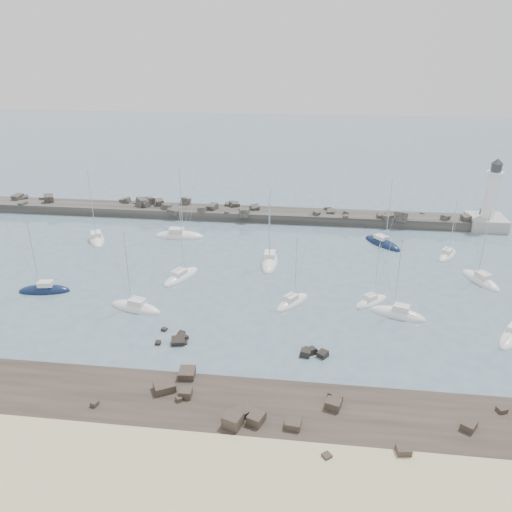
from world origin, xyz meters
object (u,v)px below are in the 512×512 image
Objects in this scene: sailboat_10 at (480,281)px; sailboat_12 at (447,256)px; sailboat_9 at (398,314)px; sailboat_3 at (181,277)px; sailboat_7 at (292,303)px; lighthouse at (488,213)px; sailboat_5 at (136,308)px; sailboat_6 at (270,262)px; sailboat_4 at (179,236)px; sailboat_8 at (382,244)px; sailboat_2 at (45,291)px; sailboat_1 at (97,239)px; sailboat_13 at (371,302)px.

sailboat_12 is at bearing 106.64° from sailboat_10.
sailboat_9 is at bearing -139.16° from sailboat_10.
sailboat_3 is 46.63m from sailboat_10.
sailboat_12 is (25.72, 20.11, 0.01)m from sailboat_7.
sailboat_10 reaches higher than sailboat_9.
lighthouse reaches higher than sailboat_5.
sailboat_3 is 1.00× the size of sailboat_5.
sailboat_12 is (30.29, 6.60, -0.01)m from sailboat_6.
sailboat_10 is (51.40, -12.90, -0.00)m from sailboat_4.
lighthouse is 1.10× the size of sailboat_8.
sailboat_7 is 30.47m from sailboat_10.
sailboat_2 is 35.35m from sailboat_6.
sailboat_1 is 1.43× the size of sailboat_13.
lighthouse is 43.71m from sailboat_9.
sailboat_13 is (15.74, -11.99, -0.02)m from sailboat_6.
sailboat_1 is 1.30× the size of sailboat_7.
sailboat_2 is 1.14× the size of sailboat_12.
lighthouse is at bearing 34.68° from sailboat_5.
sailboat_4 is (-4.97, 17.28, 0.02)m from sailboat_3.
sailboat_3 is 11.06m from sailboat_5.
lighthouse reaches higher than sailboat_4.
sailboat_3 is 33.24m from sailboat_9.
sailboat_5 is at bearing -175.91° from sailboat_9.
sailboat_12 is at bearing 18.53° from sailboat_2.
sailboat_4 is at bearing 106.05° from sailboat_3.
sailboat_1 is at bearing 159.17° from sailboat_13.
sailboat_6 is at bearing -151.17° from sailboat_8.
sailboat_10 is 1.16× the size of sailboat_12.
sailboat_4 is 1.19× the size of sailboat_10.
lighthouse is 60.71m from sailboat_4.
lighthouse is 1.36× the size of sailboat_12.
sailboat_4 is 1.12× the size of sailboat_8.
sailboat_12 reaches higher than sailboat_13.
sailboat_9 reaches higher than sailboat_7.
sailboat_9 is at bearing -38.50° from sailboat_6.
sailboat_2 is 28.11m from sailboat_4.
sailboat_1 is at bearing 151.93° from sailboat_7.
sailboat_8 is at bearing 37.84° from sailboat_5.
sailboat_8 is at bearing 134.20° from sailboat_10.
sailboat_1 is at bearing -175.45° from sailboat_8.
sailboat_9 is at bearing -117.42° from sailboat_12.
sailboat_8 is at bearing 58.10° from sailboat_7.
lighthouse is 1.21× the size of sailboat_9.
sailboat_9 is at bearing 4.09° from sailboat_5.
sailboat_12 is 23.60m from sailboat_13.
sailboat_3 reaches higher than sailboat_5.
lighthouse is at bearing 53.70° from sailboat_13.
sailboat_1 reaches higher than sailboat_2.
sailboat_2 is 0.99× the size of sailboat_3.
sailboat_1 is 1.12× the size of sailboat_5.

